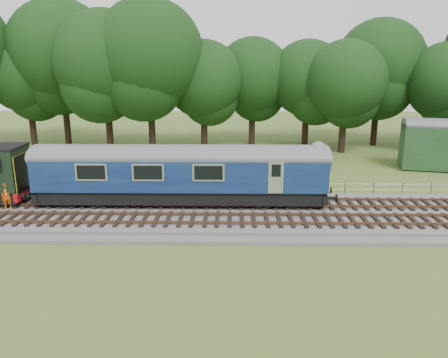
{
  "coord_description": "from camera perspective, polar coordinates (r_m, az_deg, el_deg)",
  "views": [
    {
      "loc": [
        -2.04,
        -25.06,
        9.06
      ],
      "look_at": [
        -2.47,
        1.4,
        2.0
      ],
      "focal_mm": 35.0,
      "sensor_mm": 36.0,
      "label": 1
    }
  ],
  "objects": [
    {
      "name": "track_south",
      "position": [
        25.09,
        5.56,
        -5.29
      ],
      "size": [
        67.2,
        2.4,
        0.21
      ],
      "color": "black",
      "rests_on": "ballast"
    },
    {
      "name": "tree_line",
      "position": [
        47.97,
        3.36,
        4.02
      ],
      "size": [
        70.0,
        8.0,
        18.0
      ],
      "primitive_type": null,
      "color": "black",
      "rests_on": "ground"
    },
    {
      "name": "fence",
      "position": [
        30.99,
        4.67,
        -2.12
      ],
      "size": [
        64.0,
        0.12,
        1.0
      ],
      "primitive_type": null,
      "color": "#6B6054",
      "rests_on": "ground"
    },
    {
      "name": "track_north",
      "position": [
        27.91,
        5.08,
        -3.17
      ],
      "size": [
        67.2,
        2.4,
        0.21
      ],
      "color": "black",
      "rests_on": "ballast"
    },
    {
      "name": "ground",
      "position": [
        26.73,
        5.27,
        -4.94
      ],
      "size": [
        120.0,
        120.0,
        0.0
      ],
      "primitive_type": "plane",
      "color": "#566A27",
      "rests_on": "ground"
    },
    {
      "name": "dmu_railcar",
      "position": [
        27.42,
        -5.63,
        1.25
      ],
      "size": [
        18.05,
        2.86,
        3.88
      ],
      "color": "black",
      "rests_on": "ground"
    },
    {
      "name": "worker",
      "position": [
        29.8,
        -26.5,
        -1.95
      ],
      "size": [
        0.71,
        0.55,
        1.72
      ],
      "primitive_type": "imported",
      "rotation": [
        0.0,
        0.0,
        0.25
      ],
      "color": "#FD5C0D",
      "rests_on": "ballast"
    },
    {
      "name": "ballast",
      "position": [
        26.67,
        5.28,
        -4.59
      ],
      "size": [
        70.0,
        7.0,
        0.35
      ],
      "primitive_type": "cube",
      "color": "#4C4C4F",
      "rests_on": "ground"
    }
  ]
}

